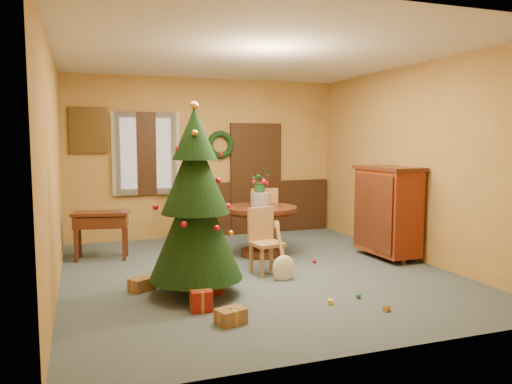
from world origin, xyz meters
name	(u,v)px	position (x,y,z in m)	size (l,w,h in m)	color
room_envelope	(218,176)	(0.21, 2.70, 1.12)	(5.50, 5.50, 5.50)	#374751
dining_table	(260,221)	(0.38, 0.88, 0.54)	(1.12, 1.12, 0.77)	#32180B
urn	(260,199)	(0.38, 0.88, 0.88)	(0.31, 0.31, 0.22)	slate
centerpiece_plant	(260,181)	(0.38, 0.88, 1.17)	(0.32, 0.28, 0.35)	#1E4C23
chair_near	(264,238)	(0.10, -0.06, 0.47)	(0.43, 0.43, 0.88)	olive
chair_far	(263,216)	(0.60, 1.34, 0.54)	(0.50, 0.50, 1.01)	olive
guitar	(284,252)	(0.21, -0.48, 0.36)	(0.31, 0.15, 0.73)	#EEE7C6
plant_stand	(186,216)	(-0.59, 1.79, 0.55)	(0.34, 0.34, 0.88)	#32180B
stand_plant	(185,181)	(-0.59, 1.79, 1.11)	(0.26, 0.21, 0.47)	#19471E
christmas_tree	(195,204)	(-0.98, -0.69, 1.05)	(1.08, 1.08, 2.22)	#382111
writing_desk	(101,224)	(-1.94, 1.47, 0.54)	(0.88, 0.55, 0.72)	#32180B
sideboard	(388,209)	(2.15, 0.12, 0.75)	(0.63, 1.11, 1.39)	#5E180A
gift_a	(231,316)	(-0.86, -1.71, 0.07)	(0.32, 0.27, 0.15)	brown
gift_b	(201,300)	(-1.05, -1.24, 0.11)	(0.23, 0.23, 0.22)	maroon
gift_c	(142,284)	(-1.56, -0.32, 0.08)	(0.34, 0.31, 0.16)	brown
gift_d	(208,289)	(-0.85, -0.72, 0.06)	(0.36, 0.21, 0.12)	maroon
toy_a	(236,273)	(-0.29, -0.03, 0.03)	(0.08, 0.05, 0.05)	#254DA2
toy_b	(358,296)	(0.72, -1.45, 0.03)	(0.06, 0.06, 0.06)	#23813E
toy_c	(330,302)	(0.33, -1.52, 0.03)	(0.08, 0.05, 0.05)	yellow
toy_d	(314,261)	(0.97, 0.18, 0.03)	(0.06, 0.06, 0.06)	red
toy_e	(387,309)	(0.77, -1.92, 0.03)	(0.08, 0.05, 0.05)	gold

